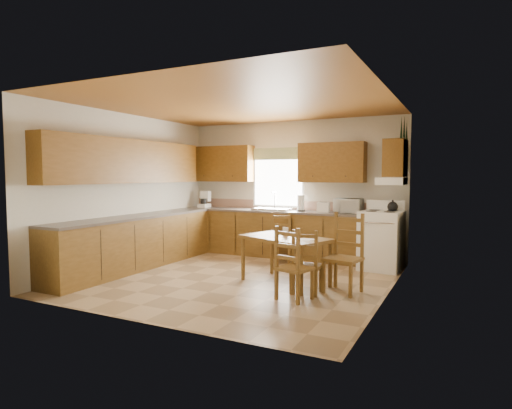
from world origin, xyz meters
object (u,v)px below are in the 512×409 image
at_px(stove, 381,241).
at_px(chair_far_right, 343,254).
at_px(chair_near_left, 295,263).
at_px(chair_far_left, 280,238).
at_px(chair_near_right, 307,261).
at_px(dining_table, 285,260).
at_px(microwave, 348,206).

bearing_deg(stove, chair_far_right, -92.68).
distance_m(chair_near_left, chair_far_left, 2.31).
bearing_deg(chair_near_right, dining_table, -41.58).
relative_size(microwave, chair_near_right, 0.51).
distance_m(microwave, dining_table, 2.09).
height_order(dining_table, chair_far_left, chair_far_left).
bearing_deg(chair_near_right, chair_near_left, 77.36).
bearing_deg(chair_near_left, stove, -91.50).
bearing_deg(microwave, chair_far_right, -75.68).
relative_size(microwave, chair_far_left, 0.49).
relative_size(stove, chair_near_right, 1.12).
relative_size(dining_table, chair_near_left, 1.37).
bearing_deg(chair_far_right, chair_near_left, -118.37).
distance_m(stove, chair_far_right, 1.74).
height_order(chair_near_right, chair_far_right, chair_far_right).
height_order(microwave, chair_near_right, microwave).
height_order(microwave, chair_near_left, microwave).
height_order(dining_table, chair_near_left, chair_near_left).
relative_size(chair_near_right, chair_far_right, 0.81).
relative_size(chair_near_left, chair_far_right, 0.88).
bearing_deg(chair_far_left, stove, -11.60).
height_order(stove, chair_far_right, chair_far_right).
bearing_deg(chair_far_right, stove, 92.94).
distance_m(stove, chair_far_left, 1.78).
xyz_separation_m(chair_near_left, chair_far_left, (-1.07, 2.05, -0.02)).
height_order(dining_table, chair_far_right, chair_far_right).
xyz_separation_m(chair_near_left, chair_far_right, (0.48, 0.61, 0.06)).
relative_size(chair_near_left, chair_far_left, 1.05).
bearing_deg(dining_table, microwave, 97.40).
bearing_deg(stove, chair_near_right, -103.63).
xyz_separation_m(chair_far_left, chair_far_right, (1.55, -1.44, 0.09)).
xyz_separation_m(stove, chair_near_left, (-0.68, -2.33, -0.02)).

